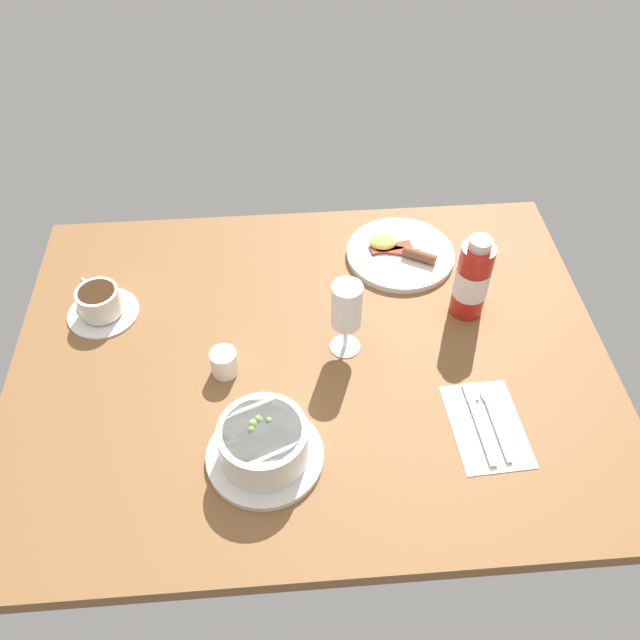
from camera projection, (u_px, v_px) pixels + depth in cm
name	position (u px, v px, depth cm)	size (l,w,h in cm)	color
ground_plane	(311.00, 359.00, 123.30)	(110.00, 84.00, 3.00)	brown
porridge_bowl	(264.00, 444.00, 104.24)	(19.10, 19.10, 9.06)	silver
cutlery_setting	(486.00, 423.00, 111.61)	(12.84, 18.55, 0.90)	silver
coffee_cup	(100.00, 303.00, 127.20)	(13.78, 13.78, 6.14)	silver
creamer_jug	(225.00, 362.00, 117.62)	(5.86, 4.87, 5.59)	silver
wine_glass	(347.00, 308.00, 115.83)	(5.76, 5.76, 15.69)	white
sauce_bottle_red	(472.00, 279.00, 123.83)	(6.51, 6.51, 18.03)	#B21E19
breakfast_plate	(399.00, 253.00, 139.92)	(22.79, 22.79, 3.70)	silver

